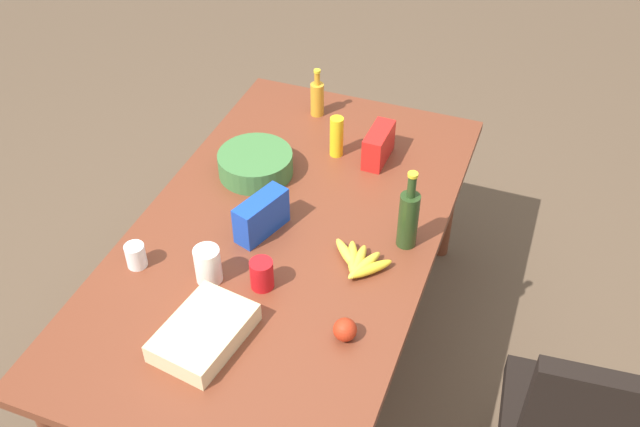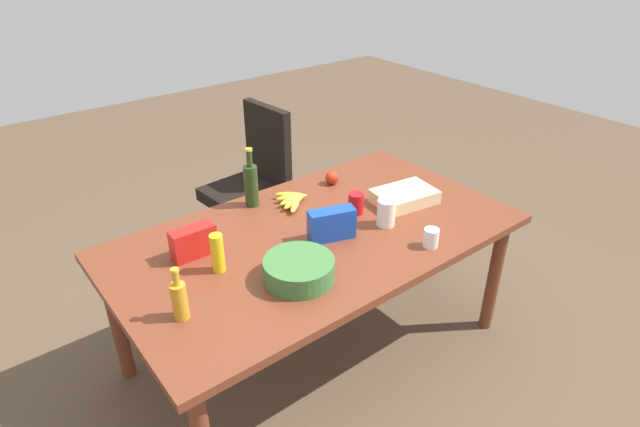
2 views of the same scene
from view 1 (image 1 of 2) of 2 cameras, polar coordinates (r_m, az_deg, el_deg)
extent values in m
plane|color=brown|center=(3.21, -2.32, -11.29)|extent=(10.00, 10.00, 0.00)
cube|color=brown|center=(2.68, -2.73, -1.73)|extent=(1.95, 1.09, 0.04)
cylinder|color=brown|center=(3.47, 10.11, 1.23)|extent=(0.07, 0.07, 0.71)
cylinder|color=brown|center=(3.68, -3.85, 4.43)|extent=(0.07, 0.07, 0.71)
cylinder|color=#3C7037|center=(2.91, -5.12, 3.95)|extent=(0.35, 0.35, 0.09)
cylinder|color=white|center=(2.47, -8.84, -4.03)|extent=(0.11, 0.11, 0.14)
cylinder|color=#253D19|center=(2.56, 6.97, -0.54)|extent=(0.08, 0.08, 0.22)
cylinder|color=#253D19|center=(2.46, 7.26, 2.15)|extent=(0.03, 0.03, 0.09)
cylinder|color=gold|center=(2.43, 7.35, 3.06)|extent=(0.04, 0.04, 0.01)
cylinder|color=white|center=(2.58, -14.34, -3.24)|extent=(0.07, 0.07, 0.09)
cylinder|color=red|center=(2.43, -4.62, -4.80)|extent=(0.08, 0.08, 0.11)
sphere|color=#B12B13|center=(2.29, 1.98, -9.15)|extent=(0.10, 0.10, 0.08)
cube|color=beige|center=(2.31, -9.14, -9.27)|extent=(0.35, 0.27, 0.07)
cylinder|color=yellow|center=(2.98, 1.32, 6.09)|extent=(0.07, 0.07, 0.18)
cylinder|color=gold|center=(3.24, -0.22, 9.00)|extent=(0.08, 0.08, 0.15)
cylinder|color=gold|center=(3.19, -0.23, 10.62)|extent=(0.03, 0.03, 0.06)
cylinder|color=gold|center=(3.17, -0.23, 11.17)|extent=(0.04, 0.04, 0.01)
cube|color=#1742B2|center=(2.62, -4.65, -0.17)|extent=(0.23, 0.15, 0.15)
cube|color=red|center=(2.97, 4.64, 5.40)|extent=(0.20, 0.09, 0.14)
ellipsoid|color=yellow|center=(2.49, 4.00, -4.39)|extent=(0.15, 0.14, 0.04)
ellipsoid|color=gold|center=(2.50, 3.52, -4.11)|extent=(0.17, 0.10, 0.04)
ellipsoid|color=yellow|center=(2.51, 3.05, -3.81)|extent=(0.17, 0.04, 0.04)
ellipsoid|color=yellow|center=(2.52, 2.59, -3.51)|extent=(0.17, 0.09, 0.04)
ellipsoid|color=yellow|center=(2.54, 2.12, -3.24)|extent=(0.15, 0.14, 0.04)
camera|label=2|loc=(4.03, -21.73, 32.03)|focal=29.46mm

